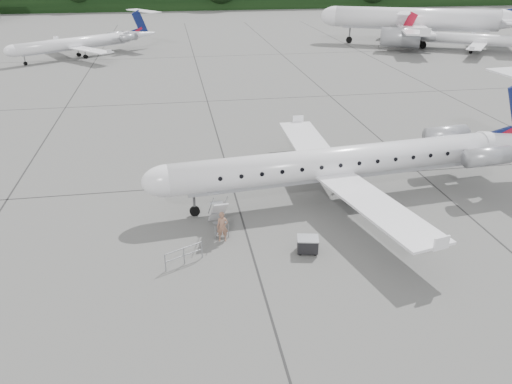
{
  "coord_description": "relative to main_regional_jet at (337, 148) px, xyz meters",
  "views": [
    {
      "loc": [
        -8.09,
        -24.78,
        15.11
      ],
      "look_at": [
        -3.69,
        1.5,
        2.3
      ],
      "focal_mm": 35.0,
      "sensor_mm": 36.0,
      "label": 1
    }
  ],
  "objects": [
    {
      "name": "passenger",
      "position": [
        -8.06,
        -4.31,
        -2.72
      ],
      "size": [
        0.71,
        0.51,
        1.83
      ],
      "primitive_type": "imported",
      "rotation": [
        0.0,
        0.0,
        -0.11
      ],
      "color": "#8C614C",
      "rests_on": "ground"
    },
    {
      "name": "bg_narrowbody",
      "position": [
        32.74,
        57.45,
        2.75
      ],
      "size": [
        42.91,
        37.83,
        12.78
      ],
      "primitive_type": null,
      "rotation": [
        0.0,
        0.0,
        -0.42
      ],
      "color": "white",
      "rests_on": "ground"
    },
    {
      "name": "bg_regional_left",
      "position": [
        -24.99,
        54.92,
        -0.45
      ],
      "size": [
        29.89,
        28.21,
        6.36
      ],
      "primitive_type": null,
      "rotation": [
        0.0,
        0.0,
        0.61
      ],
      "color": "white",
      "rests_on": "ground"
    },
    {
      "name": "main_regional_jet",
      "position": [
        0.0,
        0.0,
        0.0
      ],
      "size": [
        30.3,
        23.22,
        7.27
      ],
      "primitive_type": null,
      "rotation": [
        0.0,
        0.0,
        0.1
      ],
      "color": "white",
      "rests_on": "ground"
    },
    {
      "name": "safety_railing",
      "position": [
        -10.35,
        -6.4,
        -3.13
      ],
      "size": [
        2.01,
        1.04,
        1.0
      ],
      "primitive_type": null,
      "rotation": [
        0.0,
        0.0,
        0.46
      ],
      "color": "gray",
      "rests_on": "ground"
    },
    {
      "name": "ground",
      "position": [
        -2.18,
        -4.42,
        -3.63
      ],
      "size": [
        320.0,
        320.0,
        0.0
      ],
      "primitive_type": "plane",
      "color": "slate",
      "rests_on": "ground"
    },
    {
      "name": "airstair",
      "position": [
        -8.19,
        -3.04,
        -2.5
      ],
      "size": [
        1.08,
        2.32,
        2.28
      ],
      "primitive_type": null,
      "rotation": [
        0.0,
        0.0,
        0.1
      ],
      "color": "white",
      "rests_on": "ground"
    },
    {
      "name": "bg_regional_right",
      "position": [
        40.18,
        48.84,
        -0.62
      ],
      "size": [
        28.3,
        26.21,
        6.04
      ],
      "primitive_type": null,
      "rotation": [
        0.0,
        0.0,
        2.59
      ],
      "color": "white",
      "rests_on": "ground"
    },
    {
      "name": "baggage_cart",
      "position": [
        -3.53,
        -6.34,
        -3.15
      ],
      "size": [
        1.3,
        1.13,
        0.98
      ],
      "primitive_type": null,
      "rotation": [
        0.0,
        0.0,
        -0.21
      ],
      "color": "black",
      "rests_on": "ground"
    }
  ]
}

